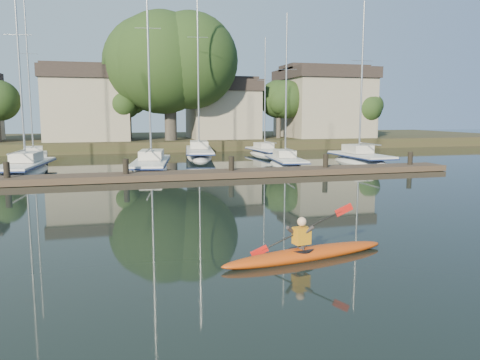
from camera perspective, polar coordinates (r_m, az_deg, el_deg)
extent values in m
plane|color=black|center=(13.36, 1.13, -7.87)|extent=(160.00, 160.00, 0.00)
ellipsoid|color=#B23E0D|center=(12.23, 8.10, -8.95)|extent=(4.81, 1.50, 0.36)
cylinder|color=black|center=(12.12, 7.48, -8.53)|extent=(0.83, 0.83, 0.10)
imported|color=#282425|center=(12.01, 7.51, -6.80)|extent=(0.31, 0.42, 1.04)
cube|color=#C17A12|center=(12.01, 7.51, -6.74)|extent=(0.45, 0.37, 0.42)
sphere|color=#DDAE8A|center=(11.92, 7.55, -5.06)|extent=(0.23, 0.23, 0.23)
cube|color=#473828|center=(26.80, -7.28, 0.59)|extent=(34.00, 2.00, 0.35)
cylinder|color=black|center=(27.09, -26.50, 0.09)|extent=(0.32, 0.32, 1.80)
cylinder|color=black|center=(26.55, -13.71, 0.57)|extent=(0.32, 0.32, 1.80)
cylinder|color=black|center=(27.35, -1.05, 1.02)|extent=(0.32, 0.32, 1.80)
cylinder|color=black|center=(29.39, 10.37, 1.38)|extent=(0.32, 0.32, 1.80)
cylinder|color=black|center=(32.42, 20.00, 1.64)|extent=(0.32, 0.32, 1.80)
ellipsoid|color=silver|center=(32.24, -24.70, 0.16)|extent=(3.18, 9.08, 1.99)
cube|color=silver|center=(32.14, -24.80, 1.82)|extent=(2.89, 7.48, 0.15)
cube|color=navy|center=(32.15, -24.79, 1.68)|extent=(3.00, 7.66, 0.08)
cube|color=#B8B3A8|center=(32.62, -24.59, 2.60)|extent=(1.73, 2.64, 0.58)
cylinder|color=#9EA0A5|center=(32.41, -25.35, 13.06)|extent=(0.13, 0.13, 12.55)
cylinder|color=#9EA0A5|center=(30.79, -25.57, 3.10)|extent=(0.46, 3.37, 0.08)
cylinder|color=#9EA0A5|center=(32.59, -25.52, 15.69)|extent=(1.67, 0.22, 0.03)
ellipsoid|color=silver|center=(31.36, -10.77, 0.56)|extent=(3.73, 9.65, 1.99)
cube|color=silver|center=(31.26, -10.81, 2.27)|extent=(3.35, 7.96, 0.15)
cube|color=navy|center=(31.27, -10.81, 2.12)|extent=(3.46, 8.16, 0.08)
cube|color=#B8B3A8|center=(31.78, -10.74, 3.07)|extent=(1.88, 2.84, 0.58)
cylinder|color=#9EA0A5|center=(31.61, -11.11, 14.78)|extent=(0.13, 0.13, 13.61)
cylinder|color=#9EA0A5|center=(29.78, -11.10, 3.60)|extent=(0.68, 3.54, 0.08)
cylinder|color=#9EA0A5|center=(31.84, -11.19, 17.70)|extent=(1.66, 0.31, 0.03)
ellipsoid|color=silver|center=(33.54, 5.59, 1.23)|extent=(2.76, 7.43, 1.72)
cube|color=silver|center=(33.45, 5.61, 2.62)|extent=(2.52, 6.12, 0.13)
cube|color=navy|center=(33.46, 5.61, 2.50)|extent=(2.61, 6.27, 0.07)
cube|color=#B8B3A8|center=(33.85, 5.45, 3.26)|extent=(1.50, 2.17, 0.50)
cylinder|color=#9EA0A5|center=(33.57, 5.65, 11.24)|extent=(0.11, 0.11, 9.97)
cylinder|color=#9EA0A5|center=(32.34, 6.09, 3.72)|extent=(0.40, 2.74, 0.07)
cylinder|color=#9EA0A5|center=(33.65, 5.67, 13.27)|extent=(1.44, 0.20, 0.03)
ellipsoid|color=silver|center=(36.36, 14.43, 1.44)|extent=(2.46, 7.78, 2.10)
cube|color=silver|center=(36.26, 14.49, 3.00)|extent=(2.32, 6.39, 0.15)
cube|color=navy|center=(36.27, 14.48, 2.86)|extent=(2.41, 6.55, 0.09)
cube|color=#B8B3A8|center=(36.63, 14.14, 3.70)|extent=(1.59, 2.20, 0.61)
cylinder|color=#9EA0A5|center=(36.42, 14.62, 11.82)|extent=(0.13, 0.13, 11.07)
cylinder|color=#9EA0A5|center=(35.21, 15.50, 4.26)|extent=(0.14, 2.94, 0.09)
cylinder|color=#9EA0A5|center=(36.54, 14.69, 13.90)|extent=(1.77, 0.06, 0.03)
ellipsoid|color=silver|center=(39.26, -23.79, 1.57)|extent=(2.98, 8.62, 1.78)
cube|color=silver|center=(39.18, -23.86, 2.79)|extent=(2.70, 7.10, 0.13)
cube|color=navy|center=(39.19, -23.86, 2.68)|extent=(2.79, 7.27, 0.08)
cube|color=#B8B3A8|center=(39.66, -23.87, 3.35)|extent=(1.59, 2.50, 0.52)
cylinder|color=#9EA0A5|center=(39.42, -24.38, 11.74)|extent=(0.11, 0.11, 12.19)
cylinder|color=#9EA0A5|center=(37.86, -23.98, 3.76)|extent=(0.46, 3.19, 0.08)
cylinder|color=#9EA0A5|center=(39.56, -24.50, 13.85)|extent=(1.49, 0.21, 0.03)
ellipsoid|color=silver|center=(40.59, -4.98, 2.35)|extent=(3.87, 11.03, 2.05)
cube|color=silver|center=(40.51, -5.00, 3.72)|extent=(3.47, 9.09, 0.15)
cube|color=navy|center=(40.52, -5.00, 3.60)|extent=(3.59, 9.31, 0.09)
cube|color=#B8B3A8|center=(41.13, -5.03, 4.34)|extent=(1.95, 3.22, 0.59)
cylinder|color=#9EA0A5|center=(40.97, -5.15, 14.44)|extent=(0.13, 0.13, 15.13)
cylinder|color=#9EA0A5|center=(38.83, -4.95, 4.81)|extent=(0.70, 4.07, 0.09)
cylinder|color=#9EA0A5|center=(41.21, -5.18, 16.95)|extent=(1.71, 0.29, 0.03)
ellipsoid|color=silver|center=(42.14, 3.11, 2.67)|extent=(2.33, 7.20, 1.68)
cube|color=silver|center=(42.07, 3.12, 3.75)|extent=(2.16, 5.92, 0.12)
cube|color=navy|center=(42.08, 3.12, 3.66)|extent=(2.24, 6.07, 0.07)
cube|color=#B8B3A8|center=(42.44, 2.91, 4.24)|extent=(1.37, 2.06, 0.49)
cylinder|color=#9EA0A5|center=(42.18, 3.06, 10.45)|extent=(0.11, 0.11, 9.75)
cylinder|color=#9EA0A5|center=(41.04, 3.69, 4.63)|extent=(0.25, 2.69, 0.07)
cylinder|color=#9EA0A5|center=(42.25, 3.07, 12.04)|extent=(1.42, 0.12, 0.03)
cube|color=#2D3319|center=(56.53, -11.50, 4.73)|extent=(90.00, 24.00, 1.00)
cube|color=gray|center=(50.39, -18.05, 8.09)|extent=(8.00, 8.00, 6.00)
cube|color=#302723|center=(50.54, -18.24, 12.17)|extent=(8.40, 8.40, 1.20)
cube|color=gray|center=(51.65, -2.18, 7.91)|extent=(7.00, 7.00, 5.00)
cube|color=#302723|center=(51.73, -2.20, 11.35)|extent=(7.35, 7.35, 1.20)
cube|color=gray|center=(55.59, 10.10, 8.58)|extent=(9.00, 9.00, 6.50)
cube|color=#302723|center=(55.77, 10.20, 12.54)|extent=(9.45, 9.45, 1.20)
cylinder|color=#4E453E|center=(47.66, -8.47, 7.81)|extent=(1.20, 1.20, 5.00)
sphere|color=black|center=(47.90, -8.60, 13.80)|extent=(8.50, 8.50, 8.50)
cylinder|color=#4E453E|center=(47.87, -13.30, 6.37)|extent=(0.38, 0.38, 2.80)
sphere|color=black|center=(47.86, -13.39, 9.00)|extent=(2.72, 2.72, 2.72)
cylinder|color=#4E453E|center=(51.92, 4.72, 6.90)|extent=(0.50, 0.50, 3.20)
sphere|color=black|center=(51.93, 4.75, 9.82)|extent=(3.57, 3.57, 3.57)
cylinder|color=#4E453E|center=(54.81, 15.20, 6.39)|extent=(0.41, 0.41, 2.60)
sphere|color=black|center=(54.80, 15.29, 8.64)|extent=(2.89, 2.89, 2.89)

